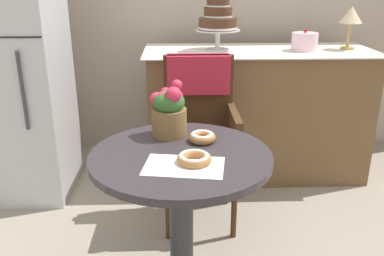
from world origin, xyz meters
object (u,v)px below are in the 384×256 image
round_layer_cake (304,42)px  table_lamp (351,17)px  donut_mid (202,137)px  tiered_cake_stand (218,20)px  refrigerator (10,65)px  flower_vase (169,110)px  donut_front (194,158)px  wicker_chair (199,113)px  cafe_table (181,201)px

round_layer_cake → table_lamp: size_ratio=0.61×
donut_mid → table_lamp: table_lamp is taller
tiered_cake_stand → donut_mid: bearing=-98.3°
round_layer_cake → refrigerator: size_ratio=0.10×
flower_vase → donut_front: bearing=-71.7°
tiered_cake_stand → refrigerator: 1.35m
wicker_chair → flower_vase: 0.60m
donut_mid → tiered_cake_stand: 1.25m
round_layer_cake → table_lamp: 0.35m
table_lamp → refrigerator: size_ratio=0.17×
wicker_chair → refrigerator: bearing=163.2°
tiered_cake_stand → table_lamp: size_ratio=1.19×
wicker_chair → donut_front: bearing=-94.2°
flower_vase → donut_mid: bearing=-30.0°
cafe_table → flower_vase: (-0.05, 0.20, 0.33)m
wicker_chair → table_lamp: bearing=28.4°
wicker_chair → flower_vase: (-0.16, -0.55, 0.19)m
cafe_table → round_layer_cake: 1.59m
cafe_table → refrigerator: (-1.05, 1.10, 0.34)m
table_lamp → donut_mid: bearing=-131.8°
donut_mid → cafe_table: bearing=-127.6°
cafe_table → donut_front: bearing=-61.9°
wicker_chair → donut_front: wicker_chair is taller
wicker_chair → tiered_cake_stand: (0.15, 0.55, 0.46)m
flower_vase → refrigerator: bearing=138.1°
round_layer_cake → refrigerator: refrigerator is taller
table_lamp → refrigerator: bearing=-174.6°
donut_mid → round_layer_cake: (0.75, 1.15, 0.22)m
refrigerator → cafe_table: bearing=-46.3°
donut_front → round_layer_cake: 1.59m
donut_front → refrigerator: refrigerator is taller
donut_mid → tiered_cake_stand: (0.17, 1.18, 0.36)m
flower_vase → table_lamp: (1.20, 1.11, 0.28)m
wicker_chair → donut_front: 0.85m
table_lamp → wicker_chair: bearing=-151.7°
donut_mid → table_lamp: 1.64m
round_layer_cake → wicker_chair: bearing=-144.5°
donut_front → tiered_cake_stand: tiered_cake_stand is taller
donut_mid → refrigerator: 1.51m
refrigerator → tiered_cake_stand: bearing=8.7°
donut_front → table_lamp: bearing=51.7°
tiered_cake_stand → table_lamp: tiered_cake_stand is taller
wicker_chair → donut_mid: wicker_chair is taller
tiered_cake_stand → cafe_table: bearing=-101.4°
donut_front → flower_vase: bearing=108.3°
table_lamp → round_layer_cake: bearing=-173.1°
flower_vase → table_lamp: table_lamp is taller
cafe_table → donut_mid: donut_mid is taller
cafe_table → refrigerator: refrigerator is taller
tiered_cake_stand → round_layer_cake: (0.58, -0.03, -0.14)m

